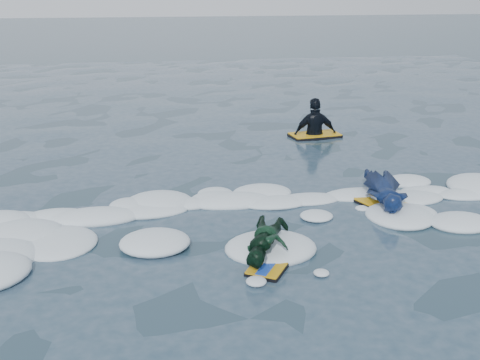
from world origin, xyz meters
The scene contains 5 objects.
ground centered at (0.00, 0.00, 0.00)m, with size 120.00×120.00×0.00m, color #192F3C.
foam_band centered at (0.00, 1.03, 0.00)m, with size 12.00×3.10×0.30m, color silver, non-canonical shape.
prone_woman_unit centered at (2.87, 1.11, 0.24)m, with size 1.02×1.86×0.46m.
prone_child_unit centered at (0.50, -0.61, 0.24)m, with size 1.05×1.34×0.47m.
waiting_rider_unit centered at (3.05, 5.77, 0.05)m, with size 1.28×0.83×1.80m.
Camera 1 is at (-1.09, -7.70, 3.52)m, focal length 45.00 mm.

